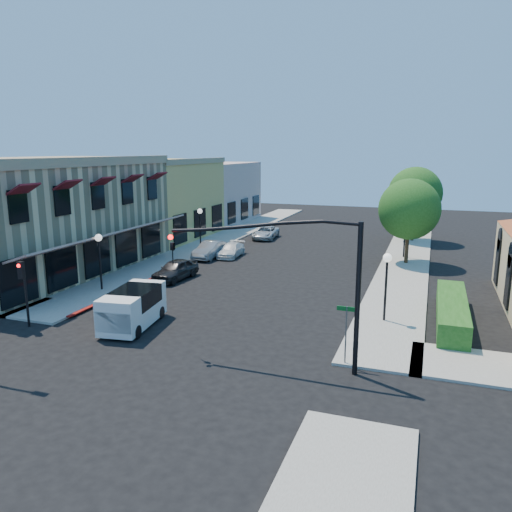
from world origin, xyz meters
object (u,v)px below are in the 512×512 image
(street_tree_a, at_px, (409,209))
(parked_car_d, at_px, (266,233))
(parked_car_c, at_px, (231,250))
(lamppost_left_near, at_px, (99,248))
(secondary_signal, at_px, (23,282))
(lamppost_left_far, at_px, (200,218))
(white_van, at_px, (132,306))
(parked_car_a, at_px, (175,270))
(street_tree_b, at_px, (415,194))
(lamppost_right_far, at_px, (405,225))
(street_name_sign, at_px, (346,326))
(signal_mast_arm, at_px, (303,268))
(parked_car_b, at_px, (210,250))
(lamppost_right_near, at_px, (387,270))

(street_tree_a, xyz_separation_m, parked_car_d, (-13.60, 6.89, -3.60))
(parked_car_c, bearing_deg, parked_car_d, 86.23)
(lamppost_left_near, distance_m, parked_car_d, 21.33)
(secondary_signal, height_order, lamppost_left_far, lamppost_left_far)
(white_van, relative_size, parked_car_a, 1.11)
(street_tree_b, height_order, parked_car_d, street_tree_b)
(secondary_signal, distance_m, parked_car_d, 27.73)
(lamppost_left_near, height_order, lamppost_right_far, same)
(street_tree_a, distance_m, lamppost_right_far, 2.49)
(lamppost_left_near, distance_m, parked_car_a, 5.38)
(lamppost_right_far, distance_m, white_van, 23.89)
(street_name_sign, height_order, parked_car_d, street_name_sign)
(secondary_signal, distance_m, white_van, 5.35)
(parked_car_d, bearing_deg, white_van, -90.36)
(secondary_signal, bearing_deg, white_van, 19.94)
(street_tree_a, xyz_separation_m, parked_car_a, (-14.34, -10.00, -3.52))
(signal_mast_arm, distance_m, white_van, 9.60)
(street_tree_b, bearing_deg, lamppost_left_near, -125.79)
(parked_car_a, bearing_deg, street_tree_a, 40.20)
(parked_car_d, bearing_deg, parked_car_b, -102.18)
(street_tree_a, bearing_deg, parked_car_a, -145.12)
(lamppost_left_far, relative_size, parked_car_c, 0.96)
(lamppost_left_near, xyz_separation_m, lamppost_left_far, (0.00, 14.00, 0.00))
(secondary_signal, relative_size, parked_car_a, 0.84)
(parked_car_b, distance_m, parked_car_c, 1.72)
(street_tree_b, relative_size, white_van, 1.59)
(secondary_signal, relative_size, parked_car_d, 0.77)
(street_name_sign, relative_size, lamppost_left_far, 0.70)
(lamppost_right_far, bearing_deg, street_tree_a, -81.47)
(secondary_signal, relative_size, white_van, 0.75)
(street_tree_b, distance_m, parked_car_d, 14.50)
(street_name_sign, bearing_deg, parked_car_b, 129.20)
(lamppost_left_far, relative_size, white_van, 0.81)
(street_name_sign, distance_m, lamppost_right_far, 21.85)
(parked_car_b, bearing_deg, street_name_sign, -47.91)
(lamppost_left_far, height_order, parked_car_d, lamppost_left_far)
(signal_mast_arm, xyz_separation_m, parked_car_d, (-10.66, 27.40, -3.49))
(street_tree_b, height_order, lamppost_right_far, street_tree_b)
(lamppost_left_near, bearing_deg, signal_mast_arm, -24.37)
(lamppost_left_near, distance_m, parked_car_b, 11.43)
(parked_car_b, bearing_deg, lamppost_right_near, -33.91)
(white_van, bearing_deg, signal_mast_arm, -10.66)
(street_tree_a, relative_size, parked_car_c, 1.74)
(white_van, relative_size, parked_car_b, 1.09)
(parked_car_b, bearing_deg, white_van, -76.03)
(lamppost_left_far, distance_m, parked_car_c, 4.74)
(street_tree_b, height_order, lamppost_right_near, street_tree_b)
(signal_mast_arm, relative_size, lamppost_right_far, 2.24)
(street_tree_a, distance_m, parked_car_d, 15.67)
(lamppost_right_near, relative_size, lamppost_right_far, 1.00)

